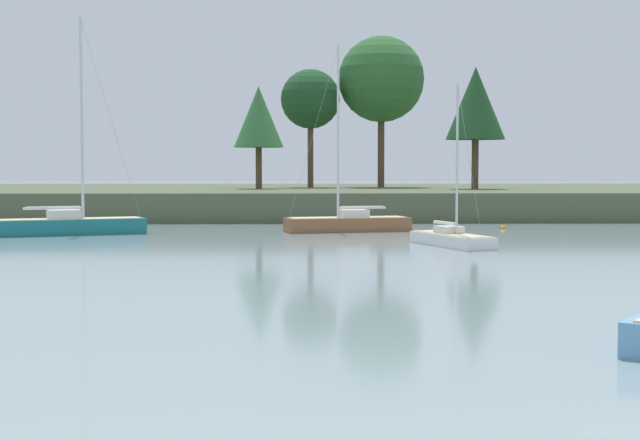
{
  "coord_description": "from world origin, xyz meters",
  "views": [
    {
      "loc": [
        -6.42,
        -11.41,
        3.98
      ],
      "look_at": [
        -5.45,
        29.01,
        1.74
      ],
      "focal_mm": 52.58,
      "sensor_mm": 36.0,
      "label": 1
    }
  ],
  "objects_px": {
    "sailboat_white": "(452,243)",
    "sailboat_teal": "(71,230)",
    "mooring_buoy_orange": "(503,228)",
    "sailboat_wood": "(348,228)"
  },
  "relations": [
    {
      "from": "sailboat_white",
      "to": "sailboat_teal",
      "type": "height_order",
      "value": "sailboat_teal"
    },
    {
      "from": "sailboat_white",
      "to": "mooring_buoy_orange",
      "type": "relative_size",
      "value": 20.71
    },
    {
      "from": "sailboat_white",
      "to": "mooring_buoy_orange",
      "type": "xyz_separation_m",
      "value": [
        5.57,
        13.35,
        -0.12
      ]
    },
    {
      "from": "sailboat_teal",
      "to": "mooring_buoy_orange",
      "type": "xyz_separation_m",
      "value": [
        26.85,
        4.66,
        -0.21
      ]
    },
    {
      "from": "sailboat_wood",
      "to": "sailboat_white",
      "type": "bearing_deg",
      "value": -67.02
    },
    {
      "from": "sailboat_white",
      "to": "mooring_buoy_orange",
      "type": "height_order",
      "value": "sailboat_white"
    },
    {
      "from": "sailboat_white",
      "to": "sailboat_teal",
      "type": "bearing_deg",
      "value": 157.78
    },
    {
      "from": "mooring_buoy_orange",
      "to": "sailboat_wood",
      "type": "bearing_deg",
      "value": -167.3
    },
    {
      "from": "sailboat_teal",
      "to": "mooring_buoy_orange",
      "type": "relative_size",
      "value": 32.57
    },
    {
      "from": "sailboat_wood",
      "to": "sailboat_teal",
      "type": "distance_m",
      "value": 16.77
    }
  ]
}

